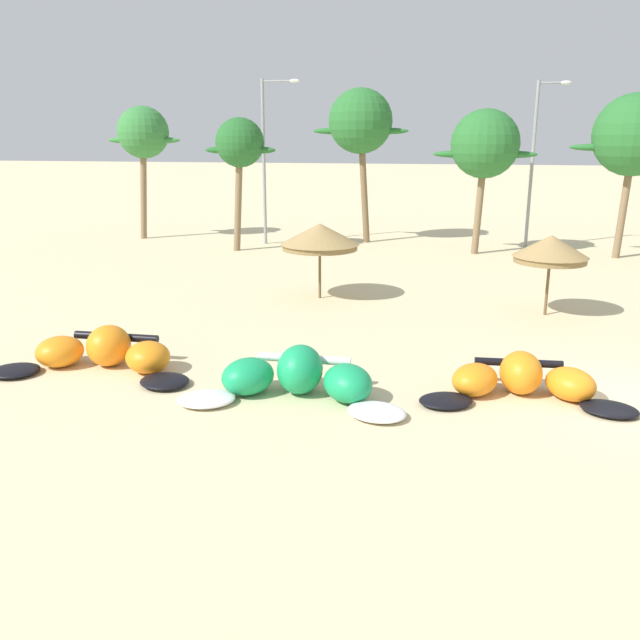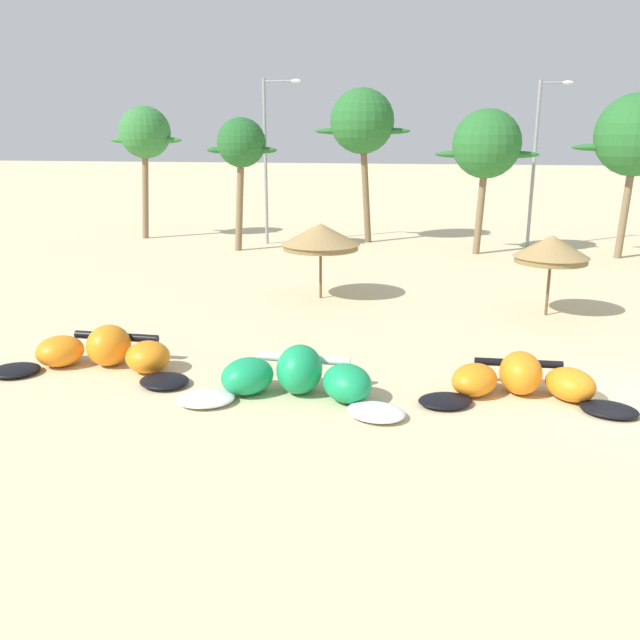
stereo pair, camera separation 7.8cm
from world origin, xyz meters
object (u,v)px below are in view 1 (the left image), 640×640
Objects in this scene: beach_umbrella_near_van at (320,236)px; palm_left at (240,145)px; kite_far_left at (104,354)px; palm_left_of_gap at (361,122)px; palm_center_right at (635,136)px; palm_leftmost at (143,134)px; lamppost_west at (267,153)px; kite_left at (297,379)px; lamppost_west_center at (535,156)px; beach_umbrella_middle at (551,249)px; kite_left_of_center at (522,381)px; palm_center_left at (485,145)px.

beach_umbrella_near_van is 0.43× the size of palm_left.
kite_far_left is 0.67× the size of palm_left_of_gap.
palm_center_right is (13.22, 11.34, 3.59)m from beach_umbrella_near_van.
kite_far_left is at bearing -68.03° from palm_leftmost.
beach_umbrella_near_van is 17.79m from palm_center_right.
lamppost_west reaches higher than palm_center_right.
lamppost_west_center reaches higher than kite_left.
palm_leftmost is at bearing 175.79° from lamppost_west.
beach_umbrella_near_van is 0.39× the size of palm_leftmost.
lamppost_west is (-5.38, 12.34, 2.68)m from beach_umbrella_near_van.
beach_umbrella_middle is at bearing 53.19° from kite_left.
beach_umbrella_middle is 0.31× the size of lamppost_west.
lamppost_west_center reaches higher than beach_umbrella_middle.
palm_left is at bearing -165.37° from lamppost_west_center.
kite_left is 0.64× the size of lamppost_west_center.
beach_umbrella_near_van is 13.72m from lamppost_west.
palm_center_right is at bearing -29.55° from lamppost_west_center.
palm_left is at bearing 110.92° from kite_left.
beach_umbrella_near_van reaches higher than beach_umbrella_middle.
palm_center_right is at bearing 4.55° from palm_left.
kite_left_of_center is 1.85× the size of beach_umbrella_middle.
kite_left_of_center is 23.16m from palm_left.
palm_leftmost is at bearing 176.61° from palm_center_right.
lamppost_west is at bearing 174.47° from palm_center_left.
palm_center_left reaches higher than palm_left.
palm_left_of_gap is at bearing 18.53° from lamppost_west.
lamppost_west reaches higher than kite_left.
palm_left_of_gap is (-8.55, 14.92, 4.35)m from beach_umbrella_middle.
lamppost_west_center reaches higher than kite_left_of_center.
beach_umbrella_middle is at bearing -33.35° from palm_leftmost.
kite_far_left is 10.68m from kite_left_of_center.
lamppost_west is (-18.60, 0.99, -0.92)m from palm_center_right.
palm_left is at bearing 122.01° from beach_umbrella_near_van.
palm_center_right is 18.65m from lamppost_west.
beach_umbrella_near_van is at bearing -45.01° from palm_leftmost.
palm_left_of_gap is (-1.84, 23.88, 6.20)m from kite_left.
kite_left_of_center is 0.70× the size of palm_center_left.
palm_leftmost is at bearing 134.99° from beach_umbrella_near_van.
palm_center_left is (12.36, 1.41, 0.02)m from palm_left.
lamppost_west_center reaches higher than palm_left.
lamppost_west is 1.02× the size of lamppost_west_center.
kite_left is at bearing -119.11° from palm_center_right.
beach_umbrella_near_van is at bearing -139.38° from palm_center_right.
kite_far_left is 24.21m from palm_leftmost.
kite_left_of_center is 1.73× the size of beach_umbrella_near_van.
palm_left is (-2.06, 18.75, 5.05)m from kite_far_left.
beach_umbrella_middle reaches higher than kite_far_left.
beach_umbrella_middle reaches higher than kite_left_of_center.
palm_left is at bearing 143.00° from beach_umbrella_middle.
palm_leftmost reaches higher than beach_umbrella_near_van.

